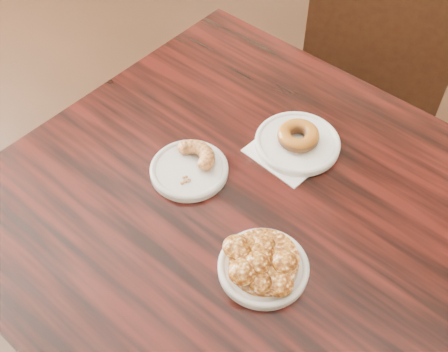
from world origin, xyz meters
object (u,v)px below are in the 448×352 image
Objects in this scene: cafe_table at (237,296)px; chair_far at (372,68)px; apple_fritter at (264,260)px; glazed_donut at (298,136)px; cruller_fragment at (189,163)px.

chair_far reaches higher than cafe_table.
chair_far is 1.05m from apple_fritter.
apple_fritter is at bearing -69.76° from glazed_donut.
chair_far is at bearing 98.90° from glazed_donut.
apple_fritter is 0.26m from cruller_fragment.
cafe_table is at bearing -93.80° from glazed_donut.
apple_fritter reaches higher than cruller_fragment.
cruller_fragment is at bearing 157.75° from apple_fritter.
apple_fritter is (0.21, -0.98, 0.33)m from chair_far.
cruller_fragment is at bearing 68.71° from chair_far.
glazed_donut is 0.53× the size of apple_fritter.
glazed_donut reaches higher than cruller_fragment.
glazed_donut is at bearing 110.24° from apple_fritter.
cruller_fragment reaches higher than cafe_table.
cafe_table is 0.43m from apple_fritter.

